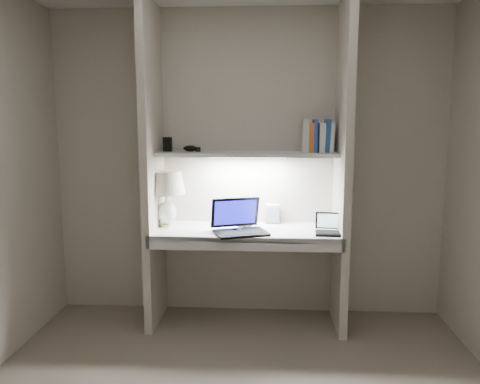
# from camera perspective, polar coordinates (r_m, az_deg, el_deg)

# --- Properties ---
(back_wall) EXTENTS (3.20, 0.01, 2.50)m
(back_wall) POSITION_cam_1_polar(r_m,az_deg,el_deg) (3.86, 0.98, 3.35)
(back_wall) COLOR beige
(back_wall) RESTS_ON floor
(alcove_panel_left) EXTENTS (0.06, 0.55, 2.50)m
(alcove_panel_left) POSITION_cam_1_polar(r_m,az_deg,el_deg) (3.69, -10.61, 2.96)
(alcove_panel_left) COLOR beige
(alcove_panel_left) RESTS_ON floor
(alcove_panel_right) EXTENTS (0.06, 0.55, 2.50)m
(alcove_panel_right) POSITION_cam_1_polar(r_m,az_deg,el_deg) (3.63, 12.40, 2.81)
(alcove_panel_right) COLOR beige
(alcove_panel_right) RESTS_ON floor
(desk) EXTENTS (1.40, 0.55, 0.04)m
(desk) POSITION_cam_1_polar(r_m,az_deg,el_deg) (3.67, 0.78, -4.84)
(desk) COLOR white
(desk) RESTS_ON alcove_panel_left
(desk_apron) EXTENTS (1.46, 0.03, 0.10)m
(desk_apron) POSITION_cam_1_polar(r_m,az_deg,el_deg) (3.43, 0.58, -6.34)
(desk_apron) COLOR silver
(desk_apron) RESTS_ON desk
(shelf) EXTENTS (1.40, 0.36, 0.03)m
(shelf) POSITION_cam_1_polar(r_m,az_deg,el_deg) (3.67, 0.86, 4.65)
(shelf) COLOR silver
(shelf) RESTS_ON back_wall
(strip_light) EXTENTS (0.60, 0.04, 0.02)m
(strip_light) POSITION_cam_1_polar(r_m,az_deg,el_deg) (3.68, 0.86, 4.31)
(strip_light) COLOR white
(strip_light) RESTS_ON shelf
(table_lamp) EXTENTS (0.30, 0.30, 0.44)m
(table_lamp) POSITION_cam_1_polar(r_m,az_deg,el_deg) (3.76, -8.97, 0.33)
(table_lamp) COLOR white
(table_lamp) RESTS_ON desk
(laptop_main) EXTENTS (0.47, 0.43, 0.25)m
(laptop_main) POSITION_cam_1_polar(r_m,az_deg,el_deg) (3.55, -0.14, -4.03)
(laptop_main) COLOR black
(laptop_main) RESTS_ON desk
(laptop_netbook) EXTENTS (0.25, 0.23, 0.15)m
(laptop_netbook) POSITION_cam_1_polar(r_m,az_deg,el_deg) (3.58, 11.06, -4.40)
(laptop_netbook) COLOR black
(laptop_netbook) RESTS_ON desk
(speaker) EXTENTS (0.12, 0.09, 0.16)m
(speaker) POSITION_cam_1_polar(r_m,az_deg,el_deg) (3.87, 3.99, -2.67)
(speaker) COLOR silver
(speaker) RESTS_ON desk
(mouse) EXTENTS (0.10, 0.07, 0.03)m
(mouse) POSITION_cam_1_polar(r_m,az_deg,el_deg) (3.57, -0.40, -4.66)
(mouse) COLOR black
(mouse) RESTS_ON desk
(cable_coil) EXTENTS (0.14, 0.14, 0.01)m
(cable_coil) POSITION_cam_1_polar(r_m,az_deg,el_deg) (3.78, 0.77, -4.02)
(cable_coil) COLOR black
(cable_coil) RESTS_ON desk
(sticky_note) EXTENTS (0.09, 0.09, 0.00)m
(sticky_note) POSITION_cam_1_polar(r_m,az_deg,el_deg) (3.74, -9.09, -4.36)
(sticky_note) COLOR #E3F333
(sticky_note) RESTS_ON desk
(book_row) EXTENTS (0.24, 0.17, 0.26)m
(book_row) POSITION_cam_1_polar(r_m,az_deg,el_deg) (3.72, 9.42, 6.67)
(book_row) COLOR silver
(book_row) RESTS_ON shelf
(shelf_box) EXTENTS (0.07, 0.05, 0.11)m
(shelf_box) POSITION_cam_1_polar(r_m,az_deg,el_deg) (3.80, -8.83, 5.77)
(shelf_box) COLOR black
(shelf_box) RESTS_ON shelf
(shelf_gadget) EXTENTS (0.13, 0.10, 0.05)m
(shelf_gadget) POSITION_cam_1_polar(r_m,az_deg,el_deg) (3.73, -6.08, 5.30)
(shelf_gadget) COLOR black
(shelf_gadget) RESTS_ON shelf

